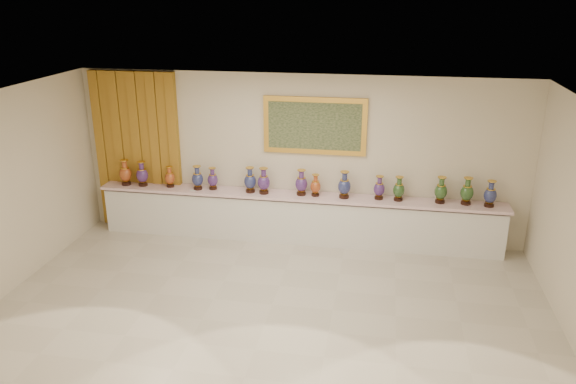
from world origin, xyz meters
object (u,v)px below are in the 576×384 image
counter (297,218)px  vase_0 (125,174)px  vase_1 (142,175)px  vase_2 (170,178)px

counter → vase_0: size_ratio=15.07×
vase_1 → vase_2: (0.53, 0.02, -0.03)m
vase_2 → vase_0: bearing=-178.0°
vase_1 → vase_2: 0.53m
counter → vase_1: vase_1 is taller
counter → vase_2: bearing=-179.8°
counter → vase_1: size_ratio=15.59×
vase_0 → vase_1: (0.33, 0.01, -0.01)m
counter → vase_0: bearing=-179.3°
counter → vase_0: (-3.22, -0.04, 0.68)m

